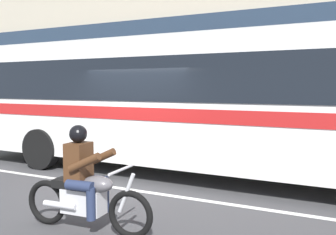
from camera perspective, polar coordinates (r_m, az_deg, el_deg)
The scene contains 6 objects.
ground_plane at distance 8.38m, azimuth -4.75°, elevation -9.87°, with size 60.00×60.00×0.00m, color #3D3D3F.
sidewalk_curb at distance 12.90m, azimuth 7.16°, elevation -4.36°, with size 28.00×3.80×0.15m, color #B7B2A8.
lane_center_stripe at distance 7.89m, azimuth -7.06°, elevation -10.79°, with size 26.60×0.14×0.01m, color silver.
transit_bus at distance 8.66m, azimuth 6.05°, elevation 3.22°, with size 13.21×2.72×3.22m.
motorcycle_with_rider at distance 5.62m, azimuth -12.64°, elevation -10.44°, with size 2.14×0.64×1.56m.
fire_hydrant at distance 13.82m, azimuth -12.55°, elevation -1.97°, with size 0.22×0.30×0.75m.
Camera 1 is at (4.23, -6.91, 2.12)m, focal length 39.55 mm.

